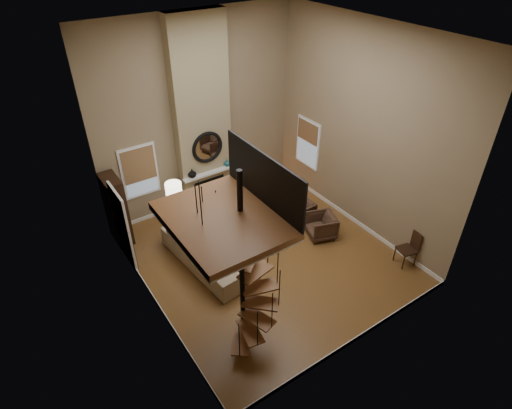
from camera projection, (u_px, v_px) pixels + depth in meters
ground at (265, 256)px, 11.05m from camera, size 6.00×6.50×0.01m
back_wall at (198, 116)px, 11.70m from camera, size 6.00×0.02×5.50m
front_wall at (375, 240)px, 7.27m from camera, size 6.00×0.02×5.50m
left_wall at (138, 206)px, 8.11m from camera, size 0.02×6.50×5.50m
right_wall at (362, 131)px, 10.86m from camera, size 0.02×6.50×5.50m
ceiling at (268, 35)px, 7.92m from camera, size 6.00×6.50×0.01m
baseboard_back at (205, 197)px, 13.22m from camera, size 6.00×0.02×0.12m
baseboard_front at (354, 340)px, 8.80m from camera, size 6.00×0.02×0.12m
baseboard_left at (157, 303)px, 9.64m from camera, size 0.02×6.50×0.12m
baseboard_right at (348, 216)px, 12.39m from camera, size 0.02×6.50×0.12m
chimney_breast at (202, 118)px, 11.57m from camera, size 1.60×0.38×5.50m
hearth at (216, 208)px, 12.79m from camera, size 1.50×0.60×0.04m
firebox at (210, 189)px, 12.69m from camera, size 0.95×0.02×0.72m
mantel at (210, 173)px, 12.29m from camera, size 1.70×0.18×0.06m
mirror_frame at (207, 147)px, 11.88m from camera, size 0.94×0.10×0.94m
mirror_disc at (207, 147)px, 11.88m from camera, size 0.80×0.01×0.80m
vase_left at (192, 173)px, 11.98m from camera, size 0.24×0.24×0.25m
vase_right at (227, 163)px, 12.52m from camera, size 0.20×0.20×0.21m
window_back at (140, 171)px, 11.45m from camera, size 1.02×0.06×1.52m
window_right at (308, 142)px, 12.85m from camera, size 0.06×1.02×1.52m
entry_door at (123, 228)px, 10.32m from camera, size 0.10×1.05×2.16m
loft at (228, 215)px, 7.04m from camera, size 1.70×2.20×1.09m
spiral_stair at (243, 273)px, 7.99m from camera, size 1.47×1.47×4.06m
hutch at (116, 210)px, 11.11m from camera, size 0.41×0.87×1.94m
sofa at (207, 251)px, 10.61m from camera, size 1.37×2.90×0.82m
armchair_near at (301, 211)px, 12.11m from camera, size 0.73×0.71×0.65m
armchair_far at (324, 225)px, 11.54m from camera, size 0.92×0.91×0.66m
coffee_table at (257, 240)px, 11.13m from camera, size 1.33×0.89×0.45m
bowl at (256, 233)px, 11.05m from camera, size 0.41×0.41×0.10m
book at (271, 233)px, 11.09m from camera, size 0.22×0.27×0.02m
floor_lamp at (174, 194)px, 10.91m from camera, size 0.43×0.43×1.74m
accent_lamp at (248, 181)px, 13.65m from camera, size 0.13×0.13×0.48m
side_chair at (410, 246)px, 10.55m from camera, size 0.50×0.49×0.92m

